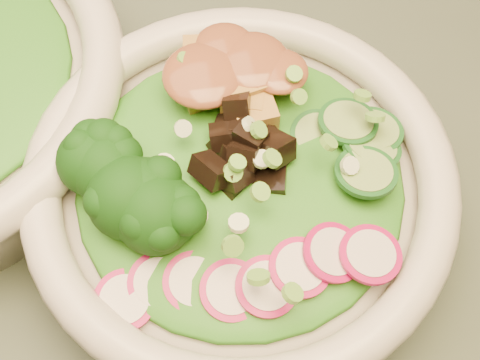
{
  "coord_description": "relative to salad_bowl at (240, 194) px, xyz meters",
  "views": [
    {
      "loc": [
        -0.26,
        -0.16,
        1.18
      ],
      "look_at": [
        -0.23,
        0.03,
        0.81
      ],
      "focal_mm": 50.0,
      "sensor_mm": 36.0,
      "label": 1
    }
  ],
  "objects": [
    {
      "name": "scallion_garnish",
      "position": [
        0.0,
        0.0,
        0.05
      ],
      "size": [
        0.2,
        0.2,
        0.02
      ],
      "primitive_type": null,
      "color": "#6EB03E",
      "rests_on": "salad_bowl"
    },
    {
      "name": "mushroom_heap",
      "position": [
        -0.0,
        0.01,
        0.04
      ],
      "size": [
        0.09,
        0.09,
        0.04
      ],
      "primitive_type": null,
      "rotation": [
        0.0,
        0.0,
        0.35
      ],
      "color": "black",
      "rests_on": "salad_bowl"
    },
    {
      "name": "tofu_cubes",
      "position": [
        -0.0,
        0.06,
        0.03
      ],
      "size": [
        0.11,
        0.09,
        0.04
      ],
      "primitive_type": null,
      "rotation": [
        0.0,
        0.0,
        0.35
      ],
      "color": "#AB7939",
      "rests_on": "salad_bowl"
    },
    {
      "name": "peanut_sauce",
      "position": [
        -0.0,
        0.06,
        0.05
      ],
      "size": [
        0.07,
        0.06,
        0.02
      ],
      "primitive_type": "ellipsoid",
      "color": "brown",
      "rests_on": "tofu_cubes"
    },
    {
      "name": "radish_slices",
      "position": [
        0.01,
        -0.07,
        0.03
      ],
      "size": [
        0.12,
        0.08,
        0.02
      ],
      "primitive_type": null,
      "rotation": [
        0.0,
        0.0,
        0.35
      ],
      "color": "#A80C4E",
      "rests_on": "salad_bowl"
    },
    {
      "name": "cucumber_slices",
      "position": [
        0.07,
        0.0,
        0.03
      ],
      "size": [
        0.09,
        0.09,
        0.04
      ],
      "primitive_type": null,
      "rotation": [
        0.0,
        0.0,
        0.35
      ],
      "color": "#86A75D",
      "rests_on": "salad_bowl"
    },
    {
      "name": "salad_bowl",
      "position": [
        0.0,
        0.0,
        0.0
      ],
      "size": [
        0.28,
        0.28,
        0.07
      ],
      "rotation": [
        0.0,
        0.0,
        0.35
      ],
      "color": "beige",
      "rests_on": "dining_table"
    },
    {
      "name": "broccoli_florets",
      "position": [
        -0.06,
        -0.0,
        0.04
      ],
      "size": [
        0.1,
        0.09,
        0.04
      ],
      "primitive_type": null,
      "rotation": [
        0.0,
        0.0,
        0.35
      ],
      "color": "black",
      "rests_on": "salad_bowl"
    },
    {
      "name": "lettuce_bed",
      "position": [
        0.0,
        0.0,
        0.02
      ],
      "size": [
        0.21,
        0.21,
        0.02
      ],
      "primitive_type": "ellipsoid",
      "color": "#1F6214",
      "rests_on": "salad_bowl"
    }
  ]
}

